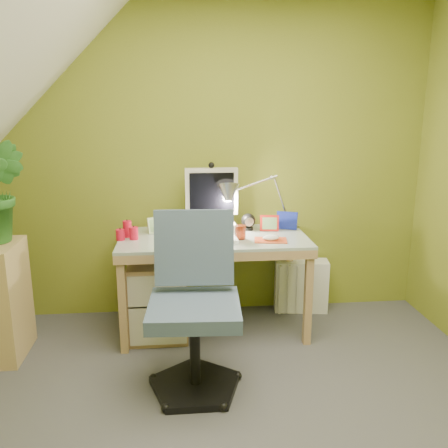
{
  "coord_description": "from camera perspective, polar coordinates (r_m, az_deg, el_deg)",
  "views": [
    {
      "loc": [
        -0.29,
        -1.97,
        1.59
      ],
      "look_at": [
        0.0,
        1.0,
        0.85
      ],
      "focal_mm": 38.0,
      "sensor_mm": 36.0,
      "label": 1
    }
  ],
  "objects": [
    {
      "name": "mousepad",
      "position": [
        3.24,
        5.63,
        -1.95
      ],
      "size": [
        0.24,
        0.19,
        0.01
      ],
      "primitive_type": "cube",
      "rotation": [
        0.0,
        0.0,
        -0.15
      ],
      "color": "#B3401C",
      "rests_on": "desk"
    },
    {
      "name": "amber_tumbler",
      "position": [
        3.26,
        1.99,
        -1.0
      ],
      "size": [
        0.08,
        0.08,
        0.1
      ],
      "primitive_type": "cylinder",
      "rotation": [
        0.0,
        0.0,
        -0.14
      ],
      "color": "#9C3316",
      "rests_on": "desk"
    },
    {
      "name": "photo_frame_green",
      "position": [
        3.45,
        -8.1,
        -0.12
      ],
      "size": [
        0.13,
        0.08,
        0.12
      ],
      "primitive_type": "cube",
      "rotation": [
        0.0,
        0.0,
        0.44
      ],
      "color": "#A4BE82",
      "rests_on": "desk"
    },
    {
      "name": "speaker_right",
      "position": [
        3.5,
        2.95,
        0.28
      ],
      "size": [
        0.13,
        0.13,
        0.13
      ],
      "primitive_type": null,
      "rotation": [
        0.0,
        0.0,
        0.24
      ],
      "color": "black",
      "rests_on": "desk"
    },
    {
      "name": "task_chair",
      "position": [
        2.67,
        -3.61,
        -9.77
      ],
      "size": [
        0.6,
        0.6,
        1.04
      ],
      "primitive_type": null,
      "rotation": [
        0.0,
        0.0,
        -0.06
      ],
      "color": "#455871",
      "rests_on": "floor"
    },
    {
      "name": "desk_lamp",
      "position": [
        3.5,
        5.87,
        4.13
      ],
      "size": [
        0.58,
        0.31,
        0.59
      ],
      "primitive_type": null,
      "rotation": [
        0.0,
        0.0,
        0.14
      ],
      "color": "silver",
      "rests_on": "desk"
    },
    {
      "name": "photo_frame_red",
      "position": [
        3.48,
        5.48,
        0.11
      ],
      "size": [
        0.14,
        0.04,
        0.12
      ],
      "primitive_type": "cube",
      "rotation": [
        0.0,
        0.0,
        -0.14
      ],
      "color": "red",
      "rests_on": "desk"
    },
    {
      "name": "speaker_left",
      "position": [
        3.46,
        -5.93,
        0.02
      ],
      "size": [
        0.12,
        0.12,
        0.12
      ],
      "primitive_type": null,
      "rotation": [
        0.0,
        0.0,
        0.24
      ],
      "color": "black",
      "rests_on": "desk"
    },
    {
      "name": "radiator",
      "position": [
        3.85,
        9.24,
        -7.3
      ],
      "size": [
        0.43,
        0.22,
        0.41
      ],
      "primitive_type": "cube",
      "rotation": [
        0.0,
        0.0,
        -0.14
      ],
      "color": "white",
      "rests_on": "floor"
    },
    {
      "name": "floor",
      "position": [
        2.55,
        2.37,
        -24.77
      ],
      "size": [
        3.2,
        3.2,
        0.01
      ],
      "primitive_type": "cube",
      "color": "#4C4C51",
      "rests_on": "ground"
    },
    {
      "name": "desk",
      "position": [
        3.44,
        -1.24,
        -7.18
      ],
      "size": [
        1.31,
        0.66,
        0.7
      ],
      "primitive_type": null,
      "rotation": [
        0.0,
        0.0,
        0.0
      ],
      "color": "tan",
      "rests_on": "floor"
    },
    {
      "name": "wall_back",
      "position": [
        3.6,
        -0.92,
        7.7
      ],
      "size": [
        3.2,
        0.01,
        2.4
      ],
      "primitive_type": "cube",
      "color": "olive",
      "rests_on": "floor"
    },
    {
      "name": "monitor",
      "position": [
        3.44,
        -1.52,
        3.65
      ],
      "size": [
        0.4,
        0.23,
        0.54
      ],
      "primitive_type": null,
      "rotation": [
        0.0,
        0.0,
        0.01
      ],
      "color": "beige",
      "rests_on": "desk"
    },
    {
      "name": "keyboard",
      "position": [
        3.19,
        -2.52,
        -2.02
      ],
      "size": [
        0.47,
        0.16,
        0.02
      ],
      "primitive_type": "cube",
      "rotation": [
        0.0,
        0.0,
        0.03
      ],
      "color": "white",
      "rests_on": "desk"
    },
    {
      "name": "side_ledge",
      "position": [
        3.4,
        -25.37,
        -8.35
      ],
      "size": [
        0.28,
        0.43,
        0.76
      ],
      "primitive_type": "cube",
      "color": "tan",
      "rests_on": "floor"
    },
    {
      "name": "mouse",
      "position": [
        3.24,
        5.63,
        -1.67
      ],
      "size": [
        0.12,
        0.09,
        0.04
      ],
      "primitive_type": "ellipsoid",
      "rotation": [
        0.0,
        0.0,
        -0.19
      ],
      "color": "white",
      "rests_on": "mousepad"
    },
    {
      "name": "candle_cluster",
      "position": [
        3.34,
        -11.62,
        -0.76
      ],
      "size": [
        0.16,
        0.14,
        0.11
      ],
      "primitive_type": null,
      "rotation": [
        0.0,
        0.0,
        0.06
      ],
      "color": "red",
      "rests_on": "desk"
    },
    {
      "name": "photo_frame_blue",
      "position": [
        3.55,
        7.58,
        0.43
      ],
      "size": [
        0.15,
        0.08,
        0.13
      ],
      "primitive_type": "cube",
      "rotation": [
        0.0,
        0.0,
        -0.39
      ],
      "color": "navy",
      "rests_on": "desk"
    }
  ]
}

